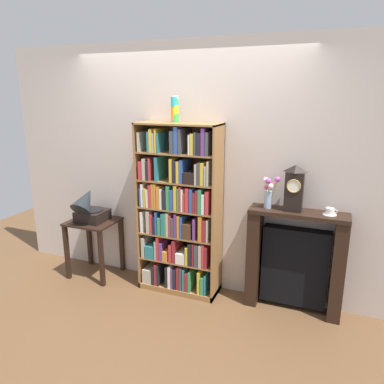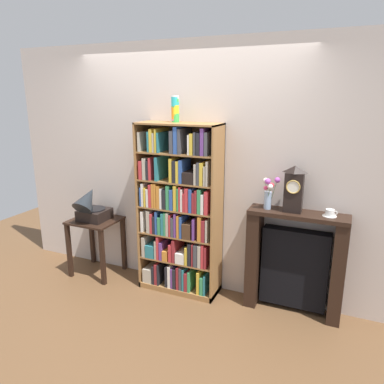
{
  "view_description": "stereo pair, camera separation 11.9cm",
  "coord_description": "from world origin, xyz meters",
  "views": [
    {
      "loc": [
        1.46,
        -3.22,
        2.08
      ],
      "look_at": [
        0.14,
        0.1,
        1.12
      ],
      "focal_mm": 34.04,
      "sensor_mm": 36.0,
      "label": 1
    },
    {
      "loc": [
        1.57,
        -3.17,
        2.08
      ],
      "look_at": [
        0.14,
        0.1,
        1.12
      ],
      "focal_mm": 34.04,
      "sensor_mm": 36.0,
      "label": 2
    }
  ],
  "objects": [
    {
      "name": "wall_back",
      "position": [
        0.07,
        0.31,
        1.3
      ],
      "size": [
        4.5,
        0.08,
        2.61
      ],
      "primitive_type": "cube",
      "color": "beige",
      "rests_on": "ground"
    },
    {
      "name": "teacup_with_saucer",
      "position": [
        1.46,
        0.14,
        1.05
      ],
      "size": [
        0.13,
        0.12,
        0.06
      ],
      "color": "white",
      "rests_on": "fireplace_mantel"
    },
    {
      "name": "fireplace_mantel",
      "position": [
        1.19,
        0.16,
        0.5
      ],
      "size": [
        0.91,
        0.26,
        1.02
      ],
      "color": "black",
      "rests_on": "ground"
    },
    {
      "name": "ground_plane",
      "position": [
        0.0,
        0.0,
        -0.01
      ],
      "size": [
        7.5,
        6.4,
        0.02
      ],
      "primitive_type": "cube",
      "color": "brown"
    },
    {
      "name": "gramophone",
      "position": [
        -1.06,
        -0.03,
        0.85
      ],
      "size": [
        0.32,
        0.43,
        0.45
      ],
      "color": "black",
      "rests_on": "side_table_left"
    },
    {
      "name": "side_table_left",
      "position": [
        -1.06,
        0.03,
        0.5
      ],
      "size": [
        0.53,
        0.48,
        0.67
      ],
      "color": "black",
      "rests_on": "ground"
    },
    {
      "name": "mantel_clock",
      "position": [
        1.14,
        0.13,
        1.24
      ],
      "size": [
        0.16,
        0.12,
        0.43
      ],
      "color": "black",
      "rests_on": "fireplace_mantel"
    },
    {
      "name": "cup_stack",
      "position": [
        -0.05,
        0.13,
        1.94
      ],
      "size": [
        0.08,
        0.08,
        0.26
      ],
      "color": "green",
      "rests_on": "bookshelf"
    },
    {
      "name": "flower_vase",
      "position": [
        0.91,
        0.14,
        1.19
      ],
      "size": [
        0.16,
        0.16,
        0.31
      ],
      "color": "#99B2D1",
      "rests_on": "fireplace_mantel"
    },
    {
      "name": "bookshelf",
      "position": [
        0.0,
        0.09,
        0.85
      ],
      "size": [
        0.85,
        0.34,
        1.81
      ],
      "color": "olive",
      "rests_on": "ground"
    }
  ]
}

